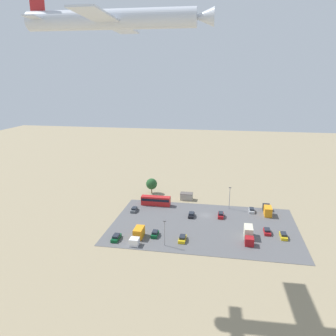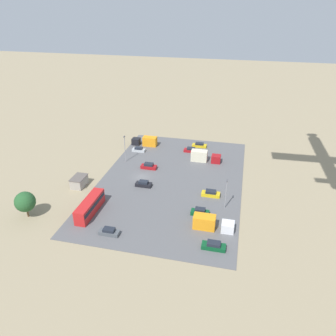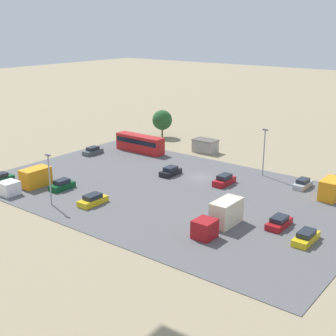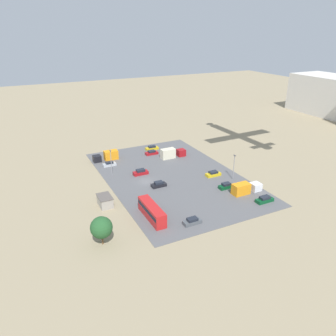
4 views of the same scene
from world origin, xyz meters
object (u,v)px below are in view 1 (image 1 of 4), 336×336
(parked_car_5, at_px, (267,231))
(parked_car_1, at_px, (191,215))
(parked_truck_0, at_px, (267,210))
(parked_truck_2, at_px, (138,235))
(parked_car_8, at_px, (252,210))
(parked_car_7, at_px, (134,210))
(airplane, at_px, (117,19))
(parked_car_3, at_px, (283,236))
(shed_building, at_px, (187,196))
(parked_truck_1, at_px, (249,234))
(parked_car_4, at_px, (182,239))
(bus, at_px, (156,200))
(parked_car_0, at_px, (116,238))
(parked_car_2, at_px, (155,234))
(parked_car_6, at_px, (221,215))

(parked_car_5, bearing_deg, parked_car_1, -19.21)
(parked_truck_0, height_order, parked_truck_2, parked_truck_0)
(parked_truck_0, bearing_deg, parked_car_8, 170.71)
(parked_car_7, bearing_deg, airplane, 103.02)
(parked_truck_2, bearing_deg, parked_car_3, -168.39)
(shed_building, relative_size, parked_truck_1, 0.56)
(parked_car_7, bearing_deg, parked_car_4, 136.52)
(bus, distance_m, parked_car_0, 29.19)
(parked_car_0, relative_size, parked_car_5, 1.07)
(parked_car_3, height_order, parked_car_7, parked_car_7)
(parked_car_2, distance_m, parked_truck_2, 5.41)
(airplane, bearing_deg, parked_car_1, 159.96)
(parked_car_1, relative_size, parked_truck_2, 0.49)
(parked_car_6, bearing_deg, parked_truck_2, 41.15)
(parked_car_0, relative_size, airplane, 0.13)
(parked_car_4, height_order, parked_car_6, parked_car_6)
(parked_car_0, xyz_separation_m, parked_car_4, (-19.08, -2.80, -0.02))
(parked_car_1, height_order, airplane, airplane)
(parked_car_6, bearing_deg, airplane, 60.21)
(shed_building, relative_size, parked_car_7, 1.15)
(parked_car_2, distance_m, parked_car_5, 34.00)
(parked_car_7, bearing_deg, parked_car_8, -170.62)
(parked_car_6, distance_m, parked_car_8, 12.41)
(parked_car_3, bearing_deg, parked_car_4, -166.21)
(parked_truck_0, bearing_deg, parked_car_1, -164.66)
(parked_car_7, relative_size, parked_car_8, 1.02)
(parked_car_1, height_order, parked_car_2, parked_car_2)
(parked_car_1, bearing_deg, parked_truck_2, 54.41)
(airplane, bearing_deg, parked_car_5, 125.90)
(parked_car_1, bearing_deg, parked_car_0, 45.83)
(parked_car_3, xyz_separation_m, parked_truck_0, (2.73, -17.45, 0.80))
(parked_car_7, relative_size, airplane, 0.11)
(parked_car_1, bearing_deg, bus, -30.35)
(shed_building, bearing_deg, parked_car_0, 66.29)
(bus, distance_m, parked_car_8, 34.61)
(parked_car_3, bearing_deg, parked_car_0, -168.34)
(shed_building, height_order, parked_car_5, shed_building)
(parked_car_2, distance_m, parked_car_6, 25.86)
(shed_building, distance_m, parked_truck_0, 30.76)
(parked_car_5, distance_m, parked_truck_1, 7.65)
(airplane, bearing_deg, parked_truck_1, 125.47)
(parked_car_4, relative_size, parked_truck_2, 0.53)
(parked_car_7, height_order, parked_truck_1, parked_truck_1)
(parked_car_2, relative_size, airplane, 0.11)
(shed_building, bearing_deg, parked_car_2, 80.41)
(parked_car_3, bearing_deg, parked_truck_2, -168.39)
(parked_car_8, relative_size, airplane, 0.11)
(parked_truck_1, relative_size, airplane, 0.23)
(parked_car_5, xyz_separation_m, airplane, (35.71, 27.89, 55.84))
(parked_car_2, bearing_deg, parked_car_4, 170.36)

